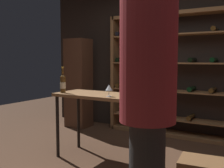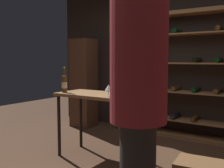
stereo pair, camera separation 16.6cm
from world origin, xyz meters
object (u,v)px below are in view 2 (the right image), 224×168
at_px(wine_rack, 196,76).
at_px(wine_bottle_black_capsule, 64,83).
at_px(wine_glass_stemmed_right, 109,88).
at_px(person_guest_blue_shirt, 138,89).
at_px(display_cabinet, 84,83).
at_px(tasting_table, 102,102).
at_px(wine_bottle_amber_reserve, 124,87).

height_order(wine_rack, wine_bottle_black_capsule, wine_rack).
relative_size(wine_bottle_black_capsule, wine_glass_stemmed_right, 2.41).
height_order(person_guest_blue_shirt, display_cabinet, person_guest_blue_shirt).
bearing_deg(display_cabinet, tasting_table, -42.65).
bearing_deg(wine_glass_stemmed_right, wine_bottle_black_capsule, 179.86).
distance_m(wine_bottle_black_capsule, wine_bottle_amber_reserve, 0.91).
bearing_deg(wine_bottle_amber_reserve, wine_bottle_black_capsule, -177.18).
distance_m(wine_bottle_black_capsule, wine_glass_stemmed_right, 0.72).
relative_size(wine_rack, tasting_table, 2.40).
height_order(wine_rack, wine_glass_stemmed_right, wine_rack).
height_order(tasting_table, wine_bottle_amber_reserve, wine_bottle_amber_reserve).
height_order(tasting_table, wine_glass_stemmed_right, wine_glass_stemmed_right).
height_order(tasting_table, wine_bottle_black_capsule, wine_bottle_black_capsule).
bearing_deg(wine_bottle_black_capsule, display_cabinet, 120.53).
height_order(wine_rack, person_guest_blue_shirt, wine_rack).
relative_size(display_cabinet, wine_bottle_black_capsule, 4.88).
bearing_deg(person_guest_blue_shirt, wine_rack, 149.66).
height_order(wine_bottle_black_capsule, wine_glass_stemmed_right, wine_bottle_black_capsule).
height_order(wine_rack, display_cabinet, wine_rack).
relative_size(tasting_table, person_guest_blue_shirt, 0.62).
distance_m(wine_rack, person_guest_blue_shirt, 2.66).
bearing_deg(tasting_table, wine_bottle_amber_reserve, -15.57).
distance_m(person_guest_blue_shirt, wine_bottle_black_capsule, 1.88).
bearing_deg(tasting_table, display_cabinet, 137.35).
relative_size(wine_bottle_amber_reserve, wine_glass_stemmed_right, 2.34).
xyz_separation_m(wine_rack, person_guest_blue_shirt, (0.35, -2.64, 0.06)).
bearing_deg(display_cabinet, wine_glass_stemmed_right, -41.95).
height_order(wine_rack, wine_bottle_amber_reserve, wine_rack).
distance_m(tasting_table, wine_glass_stemmed_right, 0.33).
bearing_deg(wine_rack, tasting_table, -116.26).
xyz_separation_m(display_cabinet, wine_glass_stemmed_right, (1.54, -1.38, 0.12)).
bearing_deg(tasting_table, wine_glass_stemmed_right, -37.12).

